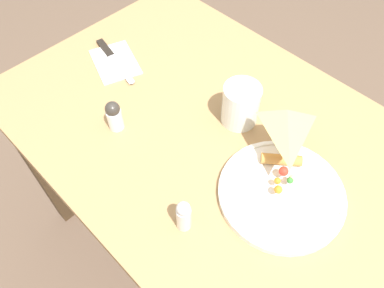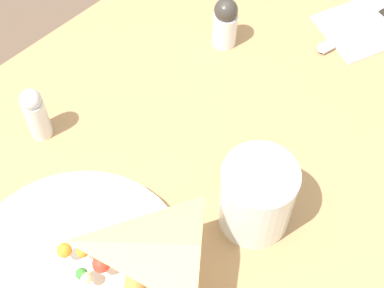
# 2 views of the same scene
# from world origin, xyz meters

# --- Properties ---
(dining_table) EXTENTS (1.26, 0.72, 0.72)m
(dining_table) POSITION_xyz_m (0.00, 0.00, 0.62)
(dining_table) COLOR #A87F51
(dining_table) RESTS_ON ground_plane
(plate_pizza) EXTENTS (0.27, 0.27, 0.05)m
(plate_pizza) POSITION_xyz_m (0.13, -0.02, 0.74)
(plate_pizza) COLOR white
(plate_pizza) RESTS_ON dining_table
(milk_glass) EXTENTS (0.09, 0.09, 0.11)m
(milk_glass) POSITION_xyz_m (-0.07, 0.07, 0.77)
(milk_glass) COLOR white
(milk_glass) RESTS_ON dining_table
(napkin_folded) EXTENTS (0.18, 0.15, 0.00)m
(napkin_folded) POSITION_xyz_m (-0.45, -0.02, 0.73)
(napkin_folded) COLOR white
(napkin_folded) RESTS_ON dining_table
(butter_knife) EXTENTS (0.21, 0.06, 0.01)m
(butter_knife) POSITION_xyz_m (-0.46, -0.02, 0.73)
(butter_knife) COLOR black
(butter_knife) RESTS_ON napkin_folded
(salt_shaker) EXTENTS (0.03, 0.03, 0.09)m
(salt_shaker) POSITION_xyz_m (0.04, -0.22, 0.77)
(salt_shaker) COLOR silver
(salt_shaker) RESTS_ON dining_table
(pepper_shaker) EXTENTS (0.04, 0.04, 0.08)m
(pepper_shaker) POSITION_xyz_m (-0.26, -0.16, 0.76)
(pepper_shaker) COLOR white
(pepper_shaker) RESTS_ON dining_table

